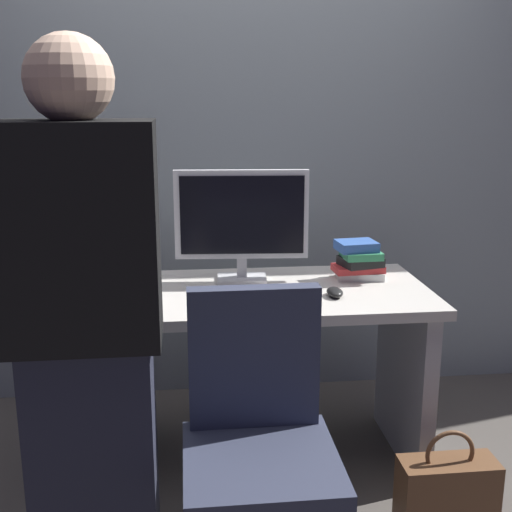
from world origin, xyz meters
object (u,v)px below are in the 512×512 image
object	(u,v)px
desk	(255,345)
keyboard	(255,295)
person_at_desk	(87,345)
handbag	(447,493)
office_chair	(259,467)
mouse	(335,292)
book_stack	(359,260)
monitor	(242,219)
cup_near_keyboard	(124,291)

from	to	relation	value
desk	keyboard	distance (m)	0.26
person_at_desk	handbag	bearing A→B (deg)	12.28
person_at_desk	keyboard	world-z (taller)	person_at_desk
office_chair	mouse	size ratio (longest dim) A/B	9.40
keyboard	handbag	distance (m)	0.97
keyboard	mouse	size ratio (longest dim) A/B	4.30
desk	office_chair	bearing A→B (deg)	-95.28
book_stack	monitor	bearing A→B (deg)	175.67
cup_near_keyboard	office_chair	bearing A→B (deg)	-56.30
desk	person_at_desk	size ratio (longest dim) A/B	0.84
desk	office_chair	size ratio (longest dim) A/B	1.47
book_stack	person_at_desk	bearing A→B (deg)	-138.41
desk	keyboard	world-z (taller)	keyboard
keyboard	mouse	xyz separation A→B (m)	(0.30, -0.02, 0.01)
keyboard	cup_near_keyboard	distance (m)	0.48
desk	office_chair	xyz separation A→B (m)	(-0.07, -0.75, -0.08)
cup_near_keyboard	handbag	distance (m)	1.35
mouse	desk	bearing A→B (deg)	157.92
desk	cup_near_keyboard	distance (m)	0.58
monitor	keyboard	distance (m)	0.35
person_at_desk	handbag	world-z (taller)	person_at_desk
handbag	desk	bearing A→B (deg)	140.23
cup_near_keyboard	handbag	bearing A→B (deg)	-20.01
monitor	handbag	xyz separation A→B (m)	(0.66, -0.66, -0.86)
keyboard	cup_near_keyboard	bearing A→B (deg)	-179.13
office_chair	book_stack	bearing A→B (deg)	58.82
monitor	keyboard	xyz separation A→B (m)	(0.03, -0.24, -0.25)
person_at_desk	book_stack	bearing A→B (deg)	41.59
keyboard	book_stack	xyz separation A→B (m)	(0.46, 0.20, 0.07)
office_chair	cup_near_keyboard	bearing A→B (deg)	123.70
cup_near_keyboard	keyboard	bearing A→B (deg)	1.12
person_at_desk	mouse	bearing A→B (deg)	38.04
mouse	cup_near_keyboard	bearing A→B (deg)	179.38
desk	handbag	world-z (taller)	desk
monitor	cup_near_keyboard	world-z (taller)	monitor
monitor	keyboard	size ratio (longest dim) A/B	1.26
person_at_desk	keyboard	xyz separation A→B (m)	(0.52, 0.67, -0.09)
book_stack	keyboard	bearing A→B (deg)	-155.94
office_chair	monitor	bearing A→B (deg)	87.95
keyboard	monitor	bearing A→B (deg)	95.96
monitor	keyboard	bearing A→B (deg)	-83.78
person_at_desk	handbag	xyz separation A→B (m)	(1.16, 0.25, -0.70)
desk	book_stack	size ratio (longest dim) A/B	6.46
desk	monitor	size ratio (longest dim) A/B	2.55
office_chair	mouse	world-z (taller)	office_chair
monitor	handbag	size ratio (longest dim) A/B	1.43
cup_near_keyboard	book_stack	distance (m)	0.96
person_at_desk	cup_near_keyboard	distance (m)	0.66
mouse	book_stack	world-z (taller)	book_stack
desk	mouse	world-z (taller)	mouse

